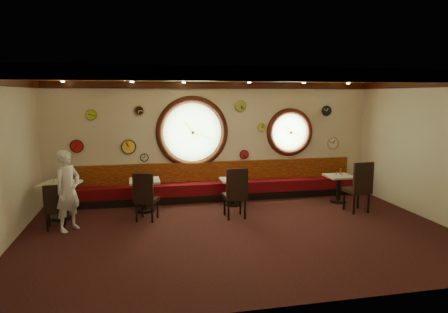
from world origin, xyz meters
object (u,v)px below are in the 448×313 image
table_a (60,196)px  condiment_b_bottle (151,176)px  condiment_a_pepper (58,181)px  condiment_d_bottle (340,171)px  condiment_a_bottle (66,179)px  condiment_a_salt (54,180)px  chair_b (145,194)px  condiment_b_salt (143,177)px  condiment_b_pepper (147,178)px  table_c (233,189)px  table_d (339,185)px  chair_d (360,184)px  table_b (145,192)px  condiment_c_salt (230,176)px  chair_c (236,190)px  condiment_c_pepper (237,178)px  chair_a (55,204)px  waiter (68,191)px  condiment_d_salt (336,173)px  condiment_c_bottle (234,175)px  condiment_d_pepper (342,174)px

table_a → condiment_b_bottle: (2.09, 0.28, 0.33)m
condiment_a_pepper → condiment_d_bottle: size_ratio=0.56×
condiment_a_bottle → condiment_a_pepper: bearing=-141.6°
condiment_b_bottle → condiment_a_salt: bearing=-173.9°
chair_b → condiment_b_salt: 0.89m
condiment_b_pepper → condiment_a_bottle: (-1.86, -0.10, 0.07)m
table_c → table_d: size_ratio=0.96×
chair_d → condiment_d_bottle: (0.06, 1.09, 0.10)m
chair_d → condiment_a_salt: size_ratio=7.17×
condiment_b_salt → condiment_b_pepper: condiment_b_pepper is taller
chair_b → condiment_b_bottle: bearing=100.4°
table_b → condiment_c_salt: condiment_c_salt is taller
chair_c → chair_d: chair_d is taller
condiment_c_pepper → condiment_b_bottle: size_ratio=0.66×
table_c → table_a: bearing=-175.8°
condiment_a_salt → condiment_c_pepper: 4.38m
chair_a → condiment_b_pepper: chair_a is taller
table_d → condiment_a_pepper: 7.05m
chair_d → condiment_c_salt: (-2.93, 1.34, 0.04)m
chair_c → condiment_d_bottle: 3.26m
chair_a → condiment_c_pepper: chair_a is taller
table_b → chair_b: bearing=-90.1°
condiment_a_bottle → waiter: bearing=-78.4°
table_a → table_b: (1.92, 0.22, -0.04)m
condiment_d_salt → condiment_b_pepper: condiment_b_pepper is taller
condiment_a_salt → condiment_b_bottle: 2.22m
chair_d → table_d: bearing=86.3°
condiment_a_pepper → table_d: bearing=0.4°
chair_b → condiment_c_pepper: bearing=40.7°
table_a → condiment_a_pepper: bearing=-138.2°
table_d → waiter: (-6.69, -0.89, 0.40)m
condiment_d_salt → condiment_c_bottle: (-2.72, 0.31, 0.00)m
table_a → chair_d: chair_d is taller
condiment_d_bottle → condiment_d_pepper: bearing=-101.6°
condiment_a_salt → table_c: bearing=3.5°
table_d → chair_d: (0.03, -0.98, 0.26)m
condiment_d_bottle → waiter: waiter is taller
condiment_b_pepper → condiment_c_bottle: 2.23m
chair_d → chair_c: bearing=171.7°
condiment_b_salt → condiment_c_bottle: size_ratio=0.59×
chair_b → condiment_d_pepper: (5.14, 0.54, 0.13)m
chair_a → condiment_b_bottle: chair_a is taller
chair_c → condiment_a_salt: chair_c is taller
table_d → condiment_d_pepper: condiment_d_pepper is taller
chair_d → condiment_b_salt: chair_d is taller
chair_b → waiter: 1.63m
chair_d → condiment_d_salt: bearing=90.3°
table_c → waiter: bearing=-163.2°
table_b → chair_a: 2.13m
table_b → chair_b: (-0.00, -0.80, 0.14)m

